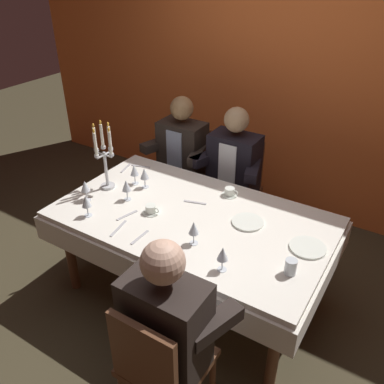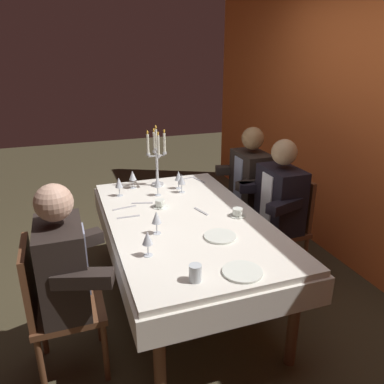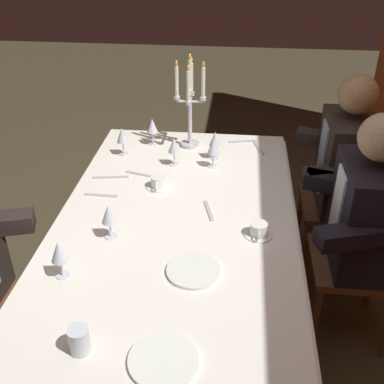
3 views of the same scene
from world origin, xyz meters
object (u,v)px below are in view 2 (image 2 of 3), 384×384
water_tumbler_0 (195,273)px  coffee_cup_1 (238,213)px  wine_glass_2 (133,176)px  wine_glass_4 (158,182)px  dinner_plate_1 (220,236)px  wine_glass_3 (179,176)px  seated_diner_1 (281,198)px  wine_glass_5 (182,180)px  seated_diner_2 (62,267)px  seated_diner_0 (251,179)px  dining_table (186,232)px  wine_glass_1 (119,183)px  wine_glass_0 (147,239)px  dinner_plate_0 (242,272)px  coffee_cup_0 (160,204)px  candelabra (157,158)px  wine_glass_6 (156,218)px

water_tumbler_0 → coffee_cup_1: 0.90m
wine_glass_2 → wine_glass_4: (0.25, 0.16, 0.00)m
water_tumbler_0 → coffee_cup_1: water_tumbler_0 is taller
dinner_plate_1 → wine_glass_3: 0.99m
wine_glass_4 → seated_diner_1: (0.40, 0.96, -0.12)m
wine_glass_5 → wine_glass_3: bearing=178.1°
wine_glass_2 → seated_diner_2: bearing=-29.1°
seated_diner_0 → dining_table: bearing=-53.6°
wine_glass_1 → wine_glass_5: size_ratio=1.00×
coffee_cup_1 → seated_diner_1: seated_diner_1 is taller
wine_glass_2 → seated_diner_2: size_ratio=0.13×
wine_glass_1 → wine_glass_0: bearing=0.1°
wine_glass_3 → wine_glass_1: bearing=-89.3°
wine_glass_0 → seated_diner_2: size_ratio=0.13×
dinner_plate_1 → water_tumbler_0: water_tumbler_0 is taller
dinner_plate_0 → wine_glass_4: bearing=-173.7°
wine_glass_2 → coffee_cup_0: (0.50, 0.12, -0.09)m
candelabra → wine_glass_5: 0.32m
dinner_plate_1 → wine_glass_3: size_ratio=1.32×
wine_glass_4 → seated_diner_1: size_ratio=0.13×
dinner_plate_1 → coffee_cup_1: (-0.27, 0.26, 0.02)m
candelabra → seated_diner_1: 1.14m
candelabra → seated_diner_1: bearing=54.5°
wine_glass_1 → wine_glass_3: size_ratio=1.00×
wine_glass_0 → wine_glass_1: size_ratio=1.00×
coffee_cup_0 → seated_diner_0: 1.09m
dinner_plate_1 → seated_diner_0: seated_diner_0 is taller
wine_glass_1 → seated_diner_0: 1.28m
coffee_cup_0 → wine_glass_5: bearing=134.1°
seated_diner_0 → wine_glass_6: bearing=-54.1°
dinner_plate_0 → wine_glass_4: wine_glass_4 is taller
wine_glass_2 → seated_diner_1: bearing=60.2°
candelabra → coffee_cup_1: 0.98m
dinner_plate_1 → wine_glass_1: (-0.98, -0.51, 0.11)m
candelabra → coffee_cup_0: 0.56m
candelabra → wine_glass_2: (-0.00, -0.23, -0.14)m
dining_table → wine_glass_3: bearing=167.2°
dinner_plate_1 → wine_glass_1: size_ratio=1.32×
wine_glass_0 → seated_diner_2: 0.52m
wine_glass_2 → coffee_cup_0: 0.52m
wine_glass_0 → wine_glass_1: (-1.05, -0.00, 0.00)m
water_tumbler_0 → coffee_cup_0: 1.05m
candelabra → wine_glass_4: size_ratio=3.37×
coffee_cup_1 → dining_table: bearing=-104.7°
wine_glass_2 → seated_diner_1: (0.65, 1.13, -0.12)m
candelabra → wine_glass_2: size_ratio=3.37×
wine_glass_0 → wine_glass_6: size_ratio=1.00×
wine_glass_5 → wine_glass_4: bearing=-89.8°
dining_table → candelabra: bearing=-178.8°
wine_glass_2 → wine_glass_6: bearing=-1.2°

